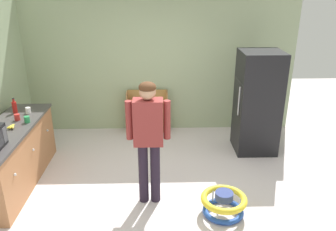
% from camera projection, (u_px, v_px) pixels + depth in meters
% --- Properties ---
extents(ground_plane, '(12.00, 12.00, 0.00)m').
position_uv_depth(ground_plane, '(163.00, 191.00, 4.95)').
color(ground_plane, silver).
rests_on(ground_plane, ground).
extents(back_wall, '(5.20, 0.06, 2.70)m').
position_uv_depth(back_wall, '(161.00, 64.00, 6.62)').
color(back_wall, '#A3B58B').
rests_on(back_wall, ground).
extents(kitchen_counter, '(0.65, 2.09, 0.90)m').
position_uv_depth(kitchen_counter, '(13.00, 157.00, 4.99)').
color(kitchen_counter, '#B27449').
rests_on(kitchen_counter, ground).
extents(refrigerator, '(0.73, 0.68, 1.78)m').
position_uv_depth(refrigerator, '(257.00, 103.00, 5.88)').
color(refrigerator, black).
rests_on(refrigerator, ground).
extents(bookshelf, '(0.80, 0.28, 0.85)m').
position_uv_depth(bookshelf, '(145.00, 114.00, 6.80)').
color(bookshelf, '#AE7C49').
rests_on(bookshelf, ground).
extents(standing_person, '(0.57, 0.22, 1.71)m').
position_uv_depth(standing_person, '(148.00, 133.00, 4.38)').
color(standing_person, '#251C2A').
rests_on(standing_person, ground).
extents(baby_walker, '(0.60, 0.60, 0.32)m').
position_uv_depth(baby_walker, '(224.00, 203.00, 4.43)').
color(baby_walker, '#2550B2').
rests_on(baby_walker, ground).
extents(banana_bunch, '(0.12, 0.16, 0.04)m').
position_uv_depth(banana_bunch, '(12.00, 126.00, 4.83)').
color(banana_bunch, yellow).
rests_on(banana_bunch, kitchen_counter).
extents(ketchup_bottle, '(0.07, 0.07, 0.25)m').
position_uv_depth(ketchup_bottle, '(15.00, 107.00, 5.37)').
color(ketchup_bottle, red).
rests_on(ketchup_bottle, kitchen_counter).
extents(white_cup, '(0.08, 0.08, 0.09)m').
position_uv_depth(white_cup, '(28.00, 110.00, 5.37)').
color(white_cup, white).
rests_on(white_cup, kitchen_counter).
extents(green_cup, '(0.08, 0.08, 0.09)m').
position_uv_depth(green_cup, '(27.00, 119.00, 5.02)').
color(green_cup, '#2C9451').
rests_on(green_cup, kitchen_counter).
extents(red_cup, '(0.08, 0.08, 0.09)m').
position_uv_depth(red_cup, '(17.00, 117.00, 5.10)').
color(red_cup, red).
rests_on(red_cup, kitchen_counter).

